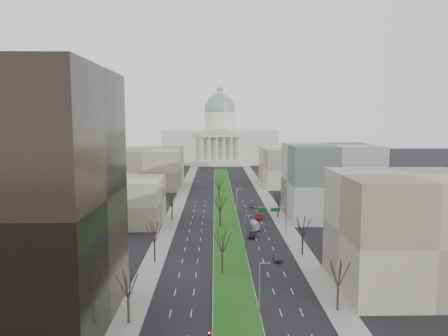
{
  "coord_description": "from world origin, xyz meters",
  "views": [
    {
      "loc": [
        -3.44,
        -48.18,
        32.38
      ],
      "look_at": [
        -0.17,
        112.96,
        14.02
      ],
      "focal_mm": 35.0,
      "sensor_mm": 36.0,
      "label": 1
    }
  ],
  "objects": [
    {
      "name": "sidewalk_left",
      "position": [
        -17.5,
        95.0,
        0.07
      ],
      "size": [
        5.0,
        330.0,
        0.15
      ],
      "primitive_type": "cube",
      "color": "gray",
      "rests_on": "ground"
    },
    {
      "name": "capitol",
      "position": [
        0.0,
        269.59,
        16.31
      ],
      "size": [
        80.0,
        46.0,
        55.0
      ],
      "color": "beige",
      "rests_on": "ground"
    },
    {
      "name": "ground",
      "position": [
        0.0,
        120.0,
        0.0
      ],
      "size": [
        600.0,
        600.0,
        0.0
      ],
      "primitive_type": "plane",
      "color": "black",
      "rests_on": "ground"
    },
    {
      "name": "building_tan_right",
      "position": [
        33.0,
        32.0,
        11.0
      ],
      "size": [
        26.0,
        24.0,
        22.0
      ],
      "primitive_type": "cube",
      "color": "gray",
      "rests_on": "ground"
    },
    {
      "name": "car_red",
      "position": [
        10.59,
        90.03,
        0.77
      ],
      "size": [
        2.8,
        5.52,
        1.53
      ],
      "primitive_type": "imported",
      "rotation": [
        0.0,
        0.0,
        -0.13
      ],
      "color": "maroon",
      "rests_on": "ground"
    },
    {
      "name": "building_far_right",
      "position": [
        35.0,
        165.0,
        9.0
      ],
      "size": [
        30.0,
        40.0,
        18.0
      ],
      "primitive_type": "cube",
      "color": "gray",
      "rests_on": "ground"
    },
    {
      "name": "tree_median_c",
      "position": [
        -2.0,
        120.0,
        7.0
      ],
      "size": [
        5.4,
        5.4,
        9.72
      ],
      "color": "black",
      "rests_on": "ground"
    },
    {
      "name": "building_far_left",
      "position": [
        -35.0,
        160.0,
        9.0
      ],
      "size": [
        30.0,
        40.0,
        18.0
      ],
      "primitive_type": "cube",
      "color": "gray",
      "rests_on": "ground"
    },
    {
      "name": "streetlamp_median_c",
      "position": [
        3.76,
        95.0,
        4.81
      ],
      "size": [
        1.9,
        0.2,
        9.16
      ],
      "color": "gray",
      "rests_on": "ground"
    },
    {
      "name": "car_grey_far",
      "position": [
        10.55,
        108.88,
        0.64
      ],
      "size": [
        2.82,
        4.87,
        1.28
      ],
      "primitive_type": "imported",
      "rotation": [
        0.0,
        0.0,
        -0.16
      ],
      "color": "#4F5057",
      "rests_on": "ground"
    },
    {
      "name": "tree_left_far",
      "position": [
        -17.2,
        88.0,
        6.84
      ],
      "size": [
        5.28,
        5.28,
        9.5
      ],
      "color": "black",
      "rests_on": "ground"
    },
    {
      "name": "car_black",
      "position": [
        6.66,
        68.09,
        0.8
      ],
      "size": [
        2.44,
        5.08,
        1.61
      ],
      "primitive_type": "imported",
      "rotation": [
        0.0,
        0.0,
        -0.16
      ],
      "color": "black",
      "rests_on": "ground"
    },
    {
      "name": "tree_median_a",
      "position": [
        -2.0,
        40.0,
        7.0
      ],
      "size": [
        5.4,
        5.4,
        9.72
      ],
      "color": "black",
      "rests_on": "ground"
    },
    {
      "name": "tree_right_far",
      "position": [
        17.2,
        92.0,
        6.53
      ],
      "size": [
        5.04,
        5.04,
        9.07
      ],
      "color": "black",
      "rests_on": "ground"
    },
    {
      "name": "tree_left_mid",
      "position": [
        -17.2,
        48.0,
        7.0
      ],
      "size": [
        5.4,
        5.4,
        9.72
      ],
      "color": "black",
      "rests_on": "ground"
    },
    {
      "name": "building_grey_right",
      "position": [
        34.0,
        92.0,
        12.0
      ],
      "size": [
        28.0,
        26.0,
        24.0
      ],
      "primitive_type": "cube",
      "color": "#585B5D",
      "rests_on": "ground"
    },
    {
      "name": "tree_right_near",
      "position": [
        17.2,
        22.0,
        6.69
      ],
      "size": [
        5.16,
        5.16,
        9.29
      ],
      "color": "black",
      "rests_on": "ground"
    },
    {
      "name": "tree_right_mid",
      "position": [
        17.2,
        52.0,
        7.16
      ],
      "size": [
        5.52,
        5.52,
        9.94
      ],
      "color": "black",
      "rests_on": "ground"
    },
    {
      "name": "mast_arm_signs",
      "position": [
        13.49,
        70.03,
        6.11
      ],
      "size": [
        9.12,
        0.24,
        8.09
      ],
      "color": "gray",
      "rests_on": "ground"
    },
    {
      "name": "car_grey_near",
      "position": [
        10.73,
        48.25,
        0.71
      ],
      "size": [
        1.78,
        4.18,
        1.41
      ],
      "primitive_type": "imported",
      "rotation": [
        0.0,
        0.0,
        -0.03
      ],
      "color": "#43474A",
      "rests_on": "ground"
    },
    {
      "name": "streetlamp_median_b",
      "position": [
        3.76,
        55.0,
        4.81
      ],
      "size": [
        1.9,
        0.2,
        9.16
      ],
      "color": "gray",
      "rests_on": "ground"
    },
    {
      "name": "tree_left_near",
      "position": [
        -17.2,
        18.0,
        6.61
      ],
      "size": [
        5.1,
        5.1,
        9.18
      ],
      "color": "black",
      "rests_on": "ground"
    },
    {
      "name": "box_van",
      "position": [
        8.31,
        77.91,
        1.04
      ],
      "size": [
        2.39,
        7.57,
        2.07
      ],
      "primitive_type": "imported",
      "rotation": [
        0.0,
        0.0,
        0.09
      ],
      "color": "white",
      "rests_on": "ground"
    },
    {
      "name": "streetlamp_median_a",
      "position": [
        3.76,
        20.0,
        4.81
      ],
      "size": [
        1.9,
        0.2,
        9.16
      ],
      "color": "gray",
      "rests_on": "ground"
    },
    {
      "name": "median",
      "position": [
        0.0,
        118.99,
        0.1
      ],
      "size": [
        8.0,
        222.03,
        0.2
      ],
      "color": "#999993",
      "rests_on": "ground"
    },
    {
      "name": "building_beige_left",
      "position": [
        -33.0,
        85.0,
        7.0
      ],
      "size": [
        26.0,
        22.0,
        14.0
      ],
      "primitive_type": "cube",
      "color": "gray",
      "rests_on": "ground"
    },
    {
      "name": "tree_median_b",
      "position": [
        -2.0,
        80.0,
        7.0
      ],
      "size": [
        5.4,
        5.4,
        9.72
      ],
      "color": "black",
      "rests_on": "ground"
    },
    {
      "name": "sidewalk_right",
      "position": [
        17.5,
        95.0,
        0.07
      ],
      "size": [
        5.0,
        330.0,
        0.15
      ],
      "primitive_type": "cube",
      "color": "gray",
      "rests_on": "ground"
    }
  ]
}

